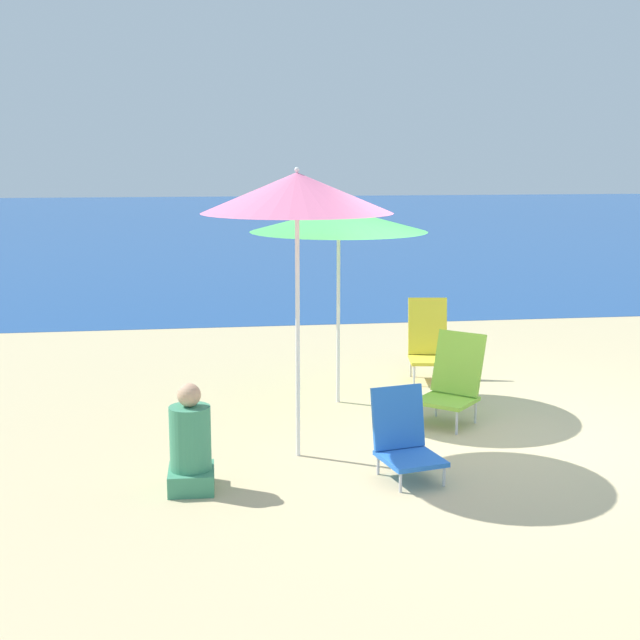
{
  "coord_description": "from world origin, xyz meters",
  "views": [
    {
      "loc": [
        -2.57,
        -7.28,
        2.48
      ],
      "look_at": [
        -1.46,
        0.56,
        1.0
      ],
      "focal_mm": 50.0,
      "sensor_mm": 36.0,
      "label": 1
    }
  ],
  "objects_px": {
    "beach_chair_blue": "(404,438)",
    "beach_chair_yellow": "(428,341)",
    "beach_chair_lime": "(453,380)",
    "person_seated_near": "(191,447)",
    "beach_umbrella_green": "(339,220)",
    "beach_umbrella_pink": "(297,193)"
  },
  "relations": [
    {
      "from": "person_seated_near",
      "to": "beach_umbrella_green",
      "type": "bearing_deg",
      "value": 57.73
    },
    {
      "from": "beach_chair_blue",
      "to": "beach_chair_yellow",
      "type": "height_order",
      "value": "beach_chair_yellow"
    },
    {
      "from": "beach_chair_blue",
      "to": "person_seated_near",
      "type": "distance_m",
      "value": 1.65
    },
    {
      "from": "beach_umbrella_pink",
      "to": "person_seated_near",
      "type": "height_order",
      "value": "beach_umbrella_pink"
    },
    {
      "from": "beach_chair_blue",
      "to": "beach_chair_yellow",
      "type": "distance_m",
      "value": 3.11
    },
    {
      "from": "beach_umbrella_pink",
      "to": "person_seated_near",
      "type": "distance_m",
      "value": 2.14
    },
    {
      "from": "beach_chair_blue",
      "to": "person_seated_near",
      "type": "relative_size",
      "value": 0.84
    },
    {
      "from": "beach_umbrella_pink",
      "to": "beach_chair_lime",
      "type": "bearing_deg",
      "value": 25.82
    },
    {
      "from": "beach_chair_lime",
      "to": "beach_umbrella_pink",
      "type": "bearing_deg",
      "value": -112.38
    },
    {
      "from": "beach_umbrella_pink",
      "to": "beach_chair_yellow",
      "type": "distance_m",
      "value": 3.43
    },
    {
      "from": "beach_umbrella_pink",
      "to": "beach_chair_lime",
      "type": "xyz_separation_m",
      "value": [
        1.54,
        0.75,
        -1.77
      ]
    },
    {
      "from": "beach_umbrella_pink",
      "to": "beach_chair_lime",
      "type": "distance_m",
      "value": 2.47
    },
    {
      "from": "beach_chair_lime",
      "to": "person_seated_near",
      "type": "bearing_deg",
      "value": -108.46
    },
    {
      "from": "beach_umbrella_pink",
      "to": "beach_chair_blue",
      "type": "relative_size",
      "value": 3.47
    },
    {
      "from": "person_seated_near",
      "to": "beach_chair_blue",
      "type": "bearing_deg",
      "value": 3.78
    },
    {
      "from": "beach_umbrella_pink",
      "to": "beach_chair_blue",
      "type": "xyz_separation_m",
      "value": [
        0.77,
        -0.57,
        -1.87
      ]
    },
    {
      "from": "beach_umbrella_green",
      "to": "person_seated_near",
      "type": "height_order",
      "value": "beach_umbrella_green"
    },
    {
      "from": "beach_umbrella_green",
      "to": "beach_chair_blue",
      "type": "relative_size",
      "value": 2.92
    },
    {
      "from": "beach_umbrella_green",
      "to": "beach_umbrella_pink",
      "type": "bearing_deg",
      "value": -110.65
    },
    {
      "from": "beach_chair_blue",
      "to": "beach_chair_lime",
      "type": "bearing_deg",
      "value": 46.81
    },
    {
      "from": "beach_chair_lime",
      "to": "beach_chair_blue",
      "type": "distance_m",
      "value": 1.53
    },
    {
      "from": "beach_umbrella_green",
      "to": "beach_chair_lime",
      "type": "bearing_deg",
      "value": -40.51
    }
  ]
}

